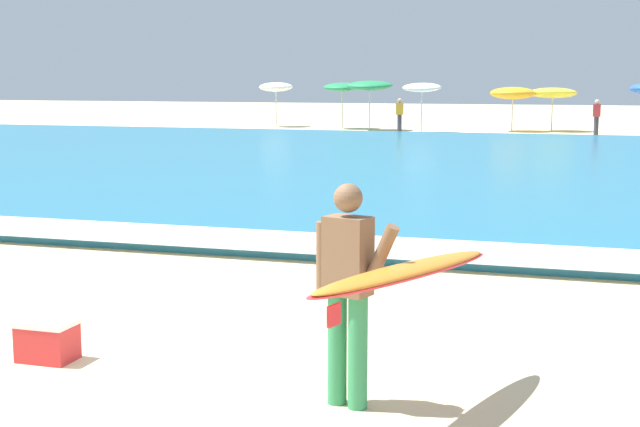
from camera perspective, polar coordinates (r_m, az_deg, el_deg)
name	(u,v)px	position (r m, az deg, el deg)	size (l,w,h in m)	color
ground_plane	(179,361)	(8.31, -8.86, -9.15)	(160.00, 160.00, 0.00)	beige
sea	(471,165)	(26.06, 9.46, 3.04)	(120.00, 28.00, 0.14)	teal
surf_foam	(340,244)	(13.02, 1.26, -1.94)	(120.00, 1.63, 0.01)	white
surfer_with_board	(377,279)	(6.75, 3.59, -4.12)	(1.29, 2.56, 1.73)	#338E56
beach_umbrella_0	(276,87)	(47.02, -2.79, 7.94)	(1.73, 1.74, 2.29)	beige
beach_umbrella_1	(342,87)	(45.09, 1.41, 7.94)	(1.89, 1.92, 2.32)	beige
beach_umbrella_2	(370,86)	(43.82, 3.14, 8.02)	(2.20, 2.22, 2.42)	beige
beach_umbrella_3	(422,88)	(42.14, 6.41, 7.86)	(1.78, 1.80, 2.33)	beige
beach_umbrella_4	(513,93)	(43.75, 12.01, 7.40)	(2.12, 2.12, 2.07)	beige
beach_umbrella_5	(553,93)	(44.27, 14.40, 7.34)	(2.22, 2.24, 2.09)	beige
beachgoer_near_row_left	(597,117)	(41.10, 16.97, 5.84)	(0.32, 0.20, 1.58)	#383842
beachgoer_near_row_mid	(400,115)	(41.64, 5.02, 6.21)	(0.32, 0.20, 1.58)	#383842
cooler_box	(47,340)	(8.55, -16.74, -7.62)	(0.49, 0.35, 0.37)	red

